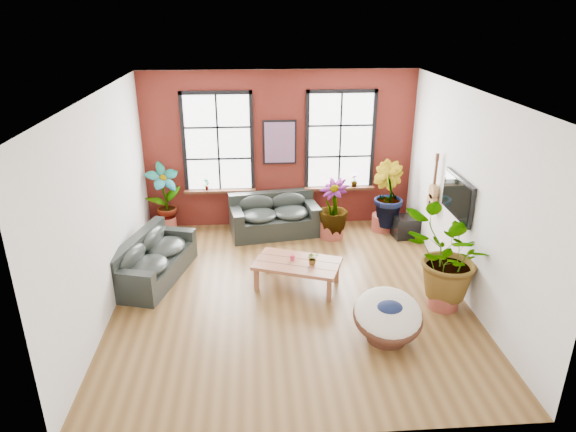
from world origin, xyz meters
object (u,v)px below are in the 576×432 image
object	(u,v)px
coffee_table	(297,265)
papasan_chair	(388,316)
sofa_left	(152,260)
sofa_back	(274,216)

from	to	relation	value
coffee_table	papasan_chair	size ratio (longest dim) A/B	1.52
papasan_chair	sofa_left	bearing A→B (deg)	153.13
coffee_table	sofa_left	bearing A→B (deg)	-170.01
sofa_back	sofa_left	bearing A→B (deg)	-150.03
sofa_left	coffee_table	size ratio (longest dim) A/B	1.30
sofa_back	papasan_chair	bearing A→B (deg)	-78.71
coffee_table	sofa_back	bearing A→B (deg)	117.80
coffee_table	papasan_chair	distance (m)	2.10
sofa_back	papasan_chair	xyz separation A→B (m)	(1.53, -4.11, 0.01)
sofa_left	papasan_chair	world-z (taller)	sofa_left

